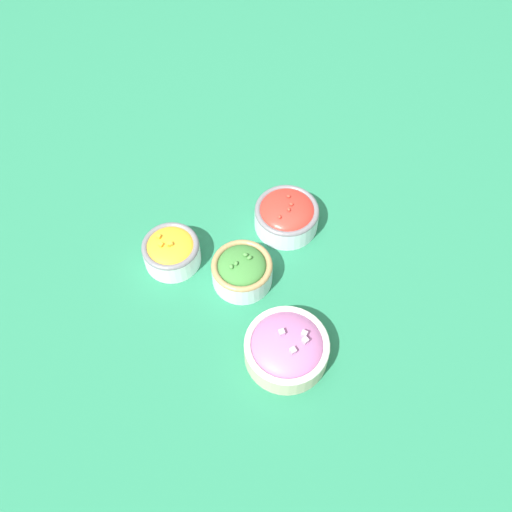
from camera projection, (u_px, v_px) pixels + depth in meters
name	position (u px, v px, depth m)	size (l,w,h in m)	color
ground_plane	(256.00, 264.00, 1.12)	(3.00, 3.00, 0.00)	#23704C
bowl_squash	(171.00, 250.00, 1.10)	(0.11, 0.11, 0.07)	white
bowl_cherry_tomatoes	(287.00, 215.00, 1.15)	(0.13, 0.13, 0.07)	silver
bowl_broccoli	(242.00, 270.00, 1.07)	(0.12, 0.12, 0.07)	silver
bowl_red_onion	(287.00, 347.00, 0.99)	(0.15, 0.15, 0.07)	beige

